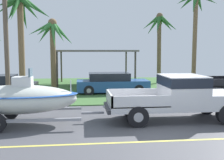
# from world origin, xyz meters

# --- Properties ---
(ground) EXTENTS (36.00, 22.00, 0.11)m
(ground) POSITION_xyz_m (0.00, 8.38, -0.01)
(ground) COLOR #4C4C51
(pickup_truck_towing) EXTENTS (5.55, 2.06, 1.84)m
(pickup_truck_towing) POSITION_xyz_m (1.30, 0.74, 1.03)
(pickup_truck_towing) COLOR silver
(pickup_truck_towing) RESTS_ON ground
(boat_on_trailer) EXTENTS (5.89, 2.26, 2.18)m
(boat_on_trailer) POSITION_xyz_m (-5.23, 0.74, 1.00)
(boat_on_trailer) COLOR gray
(boat_on_trailer) RESTS_ON ground
(parked_sedan_near) EXTENTS (4.73, 1.85, 1.38)m
(parked_sedan_near) POSITION_xyz_m (-0.75, 8.05, 0.67)
(parked_sedan_near) COLOR #234C89
(parked_sedan_near) RESTS_ON ground
(carport_awning) EXTENTS (6.37, 4.82, 2.90)m
(carport_awning) POSITION_xyz_m (-1.60, 12.70, 2.76)
(carport_awning) COLOR #4C4238
(carport_awning) RESTS_ON ground
(palm_tree_near_left) EXTENTS (2.91, 2.93, 6.88)m
(palm_tree_near_left) POSITION_xyz_m (4.97, 8.07, 5.42)
(palm_tree_near_left) COLOR brown
(palm_tree_near_left) RESTS_ON ground
(palm_tree_mid) EXTENTS (3.12, 3.19, 5.95)m
(palm_tree_mid) POSITION_xyz_m (-5.98, 5.66, 4.67)
(palm_tree_mid) COLOR brown
(palm_tree_mid) RESTS_ON ground
(palm_tree_far_left) EXTENTS (3.24, 2.66, 5.06)m
(palm_tree_far_left) POSITION_xyz_m (-4.70, 9.52, 3.74)
(palm_tree_far_left) COLOR brown
(palm_tree_far_left) RESTS_ON ground
(palm_tree_far_right) EXTENTS (2.55, 3.18, 6.05)m
(palm_tree_far_right) POSITION_xyz_m (3.92, 13.00, 4.57)
(palm_tree_far_right) COLOR brown
(palm_tree_far_right) RESTS_ON ground
(utility_pole) EXTENTS (0.24, 1.80, 7.05)m
(utility_pole) POSITION_xyz_m (-6.61, 4.88, 3.67)
(utility_pole) COLOR brown
(utility_pole) RESTS_ON ground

